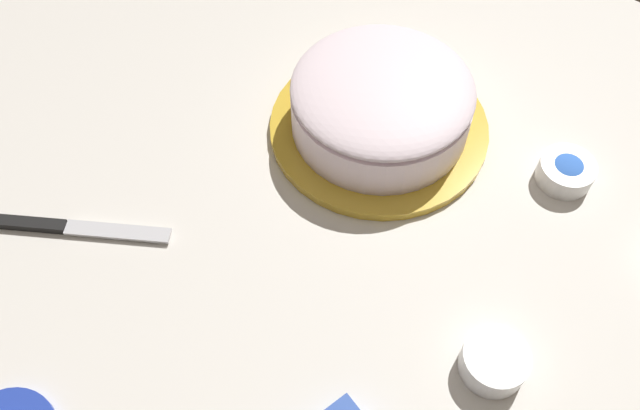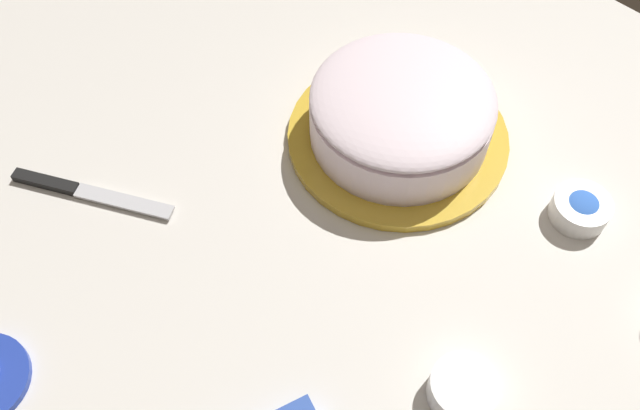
# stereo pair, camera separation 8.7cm
# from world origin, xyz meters

# --- Properties ---
(ground_plane) EXTENTS (1.54, 1.54, 0.00)m
(ground_plane) POSITION_xyz_m (0.00, 0.00, 0.00)
(ground_plane) COLOR silver
(frosted_cake) EXTENTS (0.32, 0.32, 0.11)m
(frosted_cake) POSITION_xyz_m (-0.27, -0.03, 0.05)
(frosted_cake) COLOR gold
(frosted_cake) RESTS_ON ground_plane
(spreading_knife) EXTENTS (0.13, 0.22, 0.01)m
(spreading_knife) POSITION_xyz_m (0.11, -0.28, 0.01)
(spreading_knife) COLOR silver
(spreading_knife) RESTS_ON ground_plane
(sprinkle_bowl_green) EXTENTS (0.08, 0.08, 0.04)m
(sprinkle_bowl_green) POSITION_xyz_m (-0.04, 0.27, 0.02)
(sprinkle_bowl_green) COLOR white
(sprinkle_bowl_green) RESTS_ON ground_plane
(sprinkle_bowl_blue) EXTENTS (0.08, 0.08, 0.04)m
(sprinkle_bowl_blue) POSITION_xyz_m (-0.34, 0.23, 0.02)
(sprinkle_bowl_blue) COLOR white
(sprinkle_bowl_blue) RESTS_ON ground_plane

